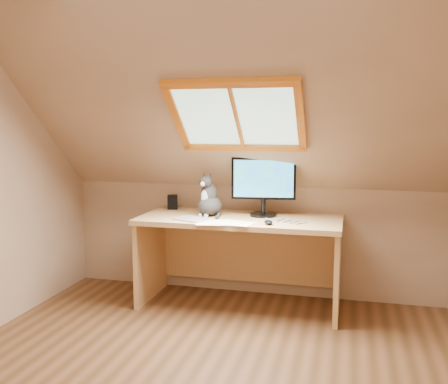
% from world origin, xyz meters
% --- Properties ---
extents(room_shell, '(3.52, 3.52, 2.41)m').
position_xyz_m(room_shell, '(0.00, -0.09, 1.43)').
color(room_shell, tan).
rests_on(room_shell, ground).
extents(desk, '(1.71, 0.75, 0.78)m').
position_xyz_m(desk, '(-0.05, 1.45, 0.55)').
color(desk, tan).
rests_on(desk, ground).
extents(monitor, '(0.55, 0.23, 0.50)m').
position_xyz_m(monitor, '(0.13, 1.48, 1.07)').
color(monitor, black).
rests_on(monitor, desk).
extents(cat, '(0.28, 0.30, 0.38)m').
position_xyz_m(cat, '(-0.32, 1.39, 0.91)').
color(cat, '#393432').
rests_on(cat, desk).
extents(desk_speaker, '(0.11, 0.11, 0.13)m').
position_xyz_m(desk_speaker, '(-0.75, 1.63, 0.84)').
color(desk_speaker, black).
rests_on(desk_speaker, desk).
extents(graphics_tablet, '(0.33, 0.28, 0.01)m').
position_xyz_m(graphics_tablet, '(-0.40, 1.17, 0.78)').
color(graphics_tablet, '#B2B2B7').
rests_on(graphics_tablet, desk).
extents(mouse, '(0.10, 0.13, 0.03)m').
position_xyz_m(mouse, '(0.24, 1.14, 0.80)').
color(mouse, black).
rests_on(mouse, desk).
extents(papers, '(0.35, 0.30, 0.01)m').
position_xyz_m(papers, '(-0.13, 1.12, 0.78)').
color(papers, white).
rests_on(papers, desk).
extents(cables, '(0.51, 0.26, 0.01)m').
position_xyz_m(cables, '(0.30, 1.26, 0.78)').
color(cables, silver).
rests_on(cables, desk).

